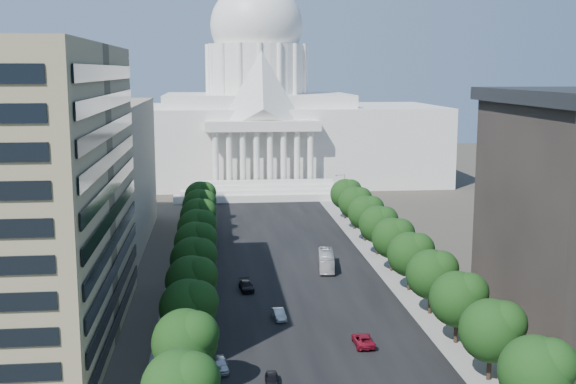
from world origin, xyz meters
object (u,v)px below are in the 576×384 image
object	(u,v)px
car_dark_a	(272,380)
car_red	(363,340)
city_bus	(326,261)
car_parked	(220,365)
car_silver	(279,314)
car_dark_b	(246,286)

from	to	relation	value
car_dark_a	car_red	xyz separation A→B (m)	(13.24, 11.25, 0.06)
car_dark_a	city_bus	xyz separation A→B (m)	(14.18, 49.52, 0.88)
car_parked	car_silver	bearing A→B (deg)	57.66
car_dark_a	car_parked	xyz separation A→B (m)	(-5.99, 4.96, 0.10)
car_dark_a	car_silver	size ratio (longest dim) A/B	0.90
car_silver	car_dark_b	world-z (taller)	car_dark_b
car_red	car_dark_b	distance (m)	30.01
car_dark_a	car_dark_b	xyz separation A→B (m)	(-1.31, 37.49, 0.07)
car_dark_a	car_silver	world-z (taller)	car_silver
car_dark_a	city_bus	world-z (taller)	city_bus
car_dark_b	car_parked	distance (m)	32.87
car_silver	car_parked	bearing A→B (deg)	-122.51
car_red	city_bus	xyz separation A→B (m)	(0.94, 38.27, 0.82)
car_dark_a	car_dark_b	distance (m)	37.52
car_dark_b	city_bus	xyz separation A→B (m)	(15.49, 12.03, 0.80)
car_red	car_dark_b	size ratio (longest dim) A/B	1.03
car_dark_b	car_parked	world-z (taller)	car_parked
city_bus	car_red	bearing A→B (deg)	-84.36
car_red	car_parked	bearing A→B (deg)	17.99
car_dark_b	car_parked	size ratio (longest dim) A/B	1.14
car_dark_a	car_red	world-z (taller)	car_red
car_dark_a	car_silver	bearing A→B (deg)	85.83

